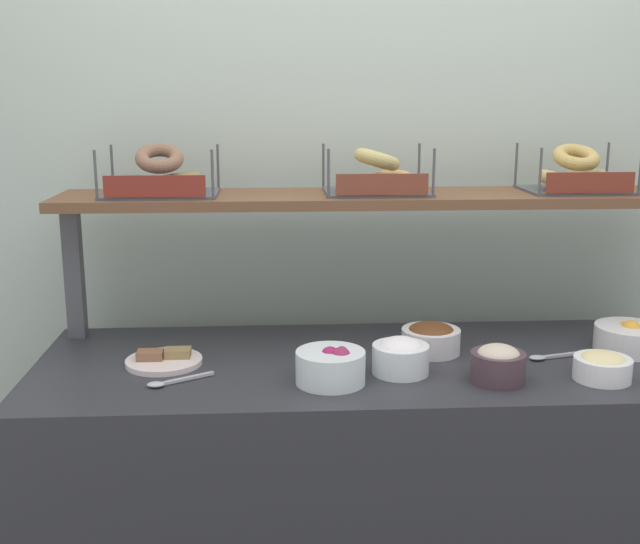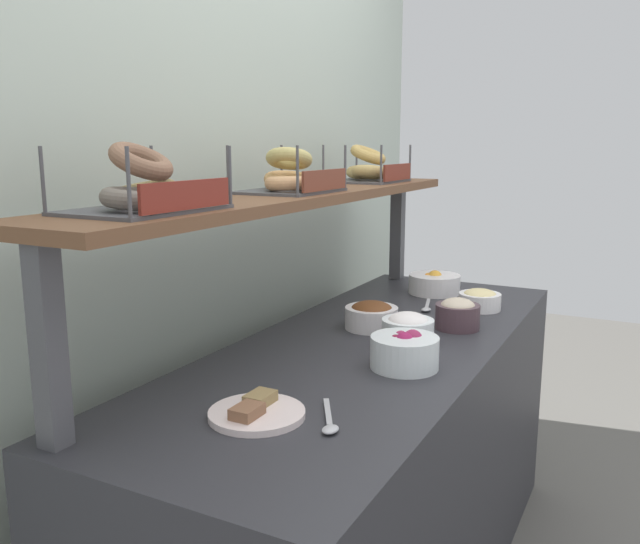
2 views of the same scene
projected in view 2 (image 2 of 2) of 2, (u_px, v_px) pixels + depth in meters
back_wall at (216, 214)px, 2.12m from camera, size 3.13×0.06×2.40m
deli_counter at (369, 474)px, 2.02m from camera, size 1.93×0.70×0.85m
shelf_riser_left at (48, 347)px, 1.23m from camera, size 0.05×0.05×0.40m
shelf_riser_right at (397, 233)px, 2.81m from camera, size 0.05×0.05×0.40m
upper_shelf at (290, 197)px, 1.98m from camera, size 1.89×0.32×0.03m
bowl_fruit_salad at (434, 283)px, 2.56m from camera, size 0.20×0.20×0.09m
bowl_cream_cheese at (408, 329)px, 1.90m from camera, size 0.15×0.15×0.10m
bowl_chocolate_spread at (371, 315)px, 2.07m from camera, size 0.17×0.17×0.09m
bowl_egg_salad at (480, 299)px, 2.31m from camera, size 0.15×0.15×0.07m
bowl_tuna_salad at (458, 314)px, 2.07m from camera, size 0.14×0.14×0.10m
bowl_beet_salad at (405, 351)px, 1.70m from camera, size 0.18×0.18×0.10m
serving_plate_white at (255, 412)px, 1.40m from camera, size 0.21×0.21×0.04m
serving_spoon_near_plate at (329, 422)px, 1.36m from camera, size 0.16×0.10×0.01m
serving_spoon_by_edge at (427, 307)px, 2.32m from camera, size 0.18×0.06×0.01m
bagel_basket_poppy at (143, 189)px, 1.41m from camera, size 0.33×0.27×0.16m
bagel_basket_plain at (290, 177)px, 1.96m from camera, size 0.31×0.27×0.14m
bagel_basket_sesame at (368, 169)px, 2.50m from camera, size 0.31×0.25×0.15m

